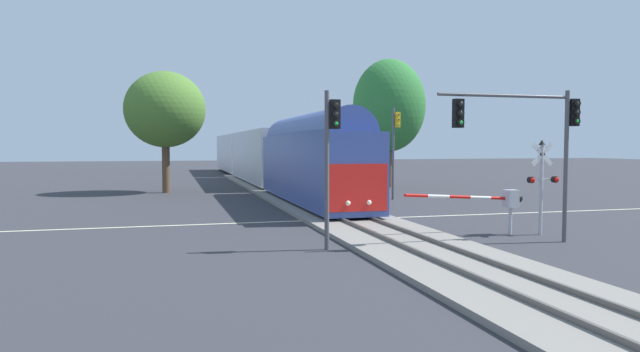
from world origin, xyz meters
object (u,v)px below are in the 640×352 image
Objects in this scene: crossing_gate_near at (500,200)px; crossing_signal_mast at (542,177)px; oak_far_right at (389,106)px; commuter_train at (261,155)px; traffic_signal_far_side at (395,138)px; traffic_signal_median at (331,144)px; oak_behind_train at (165,110)px; traffic_signal_near_right at (531,127)px.

crossing_signal_mast is (1.59, -0.47, 0.92)m from crossing_gate_near.
oak_far_right is at bearing 77.86° from crossing_gate_near.
traffic_signal_far_side is at bearing -70.92° from commuter_train.
oak_far_right is at bearing 64.14° from traffic_signal_median.
traffic_signal_far_side is 17.65m from oak_behind_train.
oak_far_right is at bearing 70.05° from traffic_signal_far_side.
crossing_signal_mast is at bearing -59.28° from oak_behind_train.
crossing_signal_mast is at bearing -79.36° from commuter_train.
crossing_gate_near is 26.34m from oak_far_right.
traffic_signal_far_side is at bearing 84.09° from traffic_signal_near_right.
oak_far_right reaches higher than crossing_gate_near.
oak_behind_train is (-5.63, 25.53, 2.62)m from traffic_signal_median.
traffic_signal_median is (-7.43, -1.33, 2.24)m from crossing_gate_near.
traffic_signal_near_right is at bearing -101.54° from oak_far_right.
traffic_signal_median reaches higher than crossing_signal_mast.
commuter_train is 10.63× the size of traffic_signal_near_right.
oak_behind_train reaches higher than crossing_signal_mast.
commuter_train is 12.24m from oak_behind_train.
traffic_signal_far_side is (1.57, 14.56, 2.64)m from crossing_gate_near.
traffic_signal_near_right is at bearing -63.91° from oak_behind_train.
traffic_signal_near_right is 0.52× the size of oak_far_right.
commuter_train reaches higher than traffic_signal_median.
traffic_signal_near_right is (4.39, -34.41, 1.52)m from commuter_train.
oak_behind_train reaches higher than crossing_gate_near.
crossing_gate_near is 27.92m from oak_behind_train.
oak_behind_train reaches higher than commuter_train.
oak_behind_train is at bearing 146.63° from traffic_signal_far_side.
crossing_gate_near is at bearing -96.14° from traffic_signal_far_side.
oak_far_right reaches higher than traffic_signal_median.
oak_behind_train is 0.84× the size of oak_far_right.
commuter_train is 18.78m from traffic_signal_far_side.
oak_far_right reaches higher than traffic_signal_far_side.
crossing_gate_near is 1.90m from crossing_signal_mast.
commuter_train is at bearing 85.12° from traffic_signal_median.
traffic_signal_near_right reaches higher than commuter_train.
commuter_train is 5.50× the size of oak_far_right.
oak_far_right is at bearing -35.43° from commuter_train.
commuter_train is at bearing 43.51° from oak_behind_train.
crossing_signal_mast is at bearing -16.29° from crossing_gate_near.
crossing_signal_mast is 0.63× the size of traffic_signal_far_side.
commuter_train is 11.07× the size of traffic_signal_median.
traffic_signal_far_side reaches higher than commuter_train.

